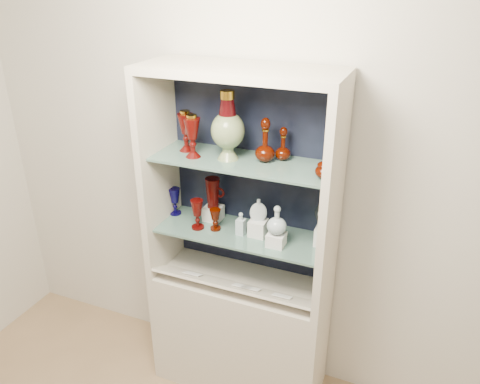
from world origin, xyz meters
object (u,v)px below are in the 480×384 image
at_px(clear_round_decanter, 277,221).
at_px(cameo_medallion, 325,216).
at_px(lidded_bowl, 325,168).
at_px(ruby_pitcher, 213,193).
at_px(enamel_urn, 228,126).
at_px(cobalt_goblet, 175,201).
at_px(pedestal_lamp_left, 192,136).
at_px(ruby_decanter_b, 283,143).
at_px(ruby_decanter_a, 265,137).
at_px(ruby_goblet_tall, 197,214).
at_px(pedestal_lamp_right, 186,131).
at_px(flat_flask, 258,210).
at_px(ruby_goblet_small, 215,219).
at_px(clear_square_bottle, 241,223).

distance_m(clear_round_decanter, cameo_medallion, 0.24).
bearing_deg(lidded_bowl, ruby_pitcher, 167.62).
bearing_deg(enamel_urn, cobalt_goblet, 171.00).
distance_m(pedestal_lamp_left, ruby_decanter_b, 0.46).
height_order(ruby_decanter_a, ruby_decanter_b, ruby_decanter_a).
bearing_deg(lidded_bowl, cobalt_goblet, 172.29).
bearing_deg(ruby_goblet_tall, lidded_bowl, -1.38).
distance_m(pedestal_lamp_right, enamel_urn, 0.26).
bearing_deg(pedestal_lamp_left, pedestal_lamp_right, 137.03).
bearing_deg(cameo_medallion, lidded_bowl, -70.40).
height_order(clear_round_decanter, cameo_medallion, cameo_medallion).
bearing_deg(pedestal_lamp_right, ruby_decanter_b, 6.76).
bearing_deg(pedestal_lamp_right, pedestal_lamp_left, -42.97).
xyz_separation_m(ruby_decanter_b, ruby_pitcher, (-0.40, -0.01, -0.34)).
height_order(pedestal_lamp_right, cameo_medallion, pedestal_lamp_right).
xyz_separation_m(ruby_decanter_b, lidded_bowl, (0.25, -0.15, -0.04)).
relative_size(ruby_decanter_a, lidded_bowl, 2.59).
xyz_separation_m(pedestal_lamp_left, cameo_medallion, (0.69, 0.09, -0.36)).
xyz_separation_m(ruby_decanter_a, flat_flask, (-0.02, -0.03, -0.39)).
bearing_deg(clear_round_decanter, enamel_urn, 169.51).
bearing_deg(ruby_pitcher, ruby_goblet_tall, -107.32).
xyz_separation_m(ruby_goblet_small, clear_round_decanter, (0.36, -0.03, 0.08)).
bearing_deg(ruby_pitcher, clear_round_decanter, -18.58).
height_order(clear_square_bottle, clear_round_decanter, clear_round_decanter).
bearing_deg(ruby_decanter_b, pedestal_lamp_left, -163.18).
height_order(pedestal_lamp_right, lidded_bowl, pedestal_lamp_right).
height_order(ruby_decanter_a, ruby_goblet_tall, ruby_decanter_a).
bearing_deg(cameo_medallion, clear_square_bottle, -152.66).
xyz_separation_m(pedestal_lamp_left, clear_round_decanter, (0.47, -0.01, -0.39)).
height_order(pedestal_lamp_left, ruby_goblet_tall, pedestal_lamp_left).
bearing_deg(ruby_decanter_a, cameo_medallion, 1.21).
height_order(ruby_goblet_small, cameo_medallion, cameo_medallion).
relative_size(cobalt_goblet, ruby_goblet_small, 1.32).
bearing_deg(lidded_bowl, ruby_goblet_tall, 178.62).
distance_m(flat_flask, clear_round_decanter, 0.14).
bearing_deg(enamel_urn, clear_round_decanter, -10.49).
relative_size(pedestal_lamp_left, ruby_goblet_small, 1.81).
xyz_separation_m(pedestal_lamp_right, cameo_medallion, (0.77, 0.01, -0.36)).
xyz_separation_m(pedestal_lamp_left, lidded_bowl, (0.69, -0.02, -0.06)).
bearing_deg(clear_round_decanter, lidded_bowl, -1.83).
relative_size(ruby_decanter_b, flat_flask, 1.45).
height_order(ruby_goblet_tall, flat_flask, flat_flask).
bearing_deg(ruby_decanter_b, cameo_medallion, -10.92).
bearing_deg(pedestal_lamp_left, ruby_pitcher, 69.73).
bearing_deg(ruby_goblet_tall, clear_square_bottle, 6.37).
height_order(lidded_bowl, cameo_medallion, lidded_bowl).
xyz_separation_m(cobalt_goblet, clear_square_bottle, (0.45, -0.08, -0.02)).
xyz_separation_m(ruby_decanter_a, clear_square_bottle, (-0.11, -0.05, -0.48)).
bearing_deg(ruby_decanter_a, flat_flask, -126.01).
bearing_deg(cobalt_goblet, cameo_medallion, -1.05).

